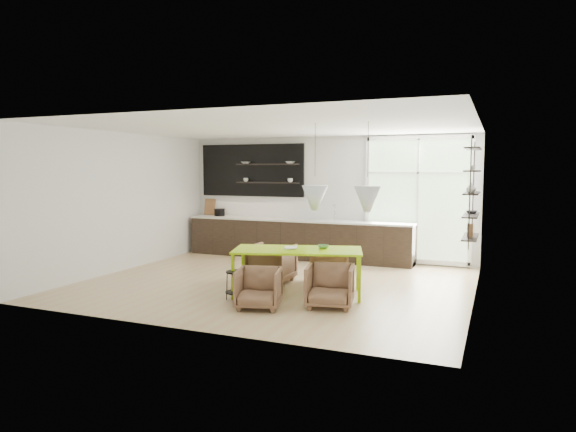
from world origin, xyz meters
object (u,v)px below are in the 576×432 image
object	(u,v)px
armchair_front_right	(330,286)
armchair_back_left	(271,263)
wire_stool	(237,282)
dining_table	(298,252)
armchair_back_right	(328,267)
armchair_front_left	(259,288)

from	to	relation	value
armchair_front_right	armchair_back_left	bearing A→B (deg)	130.18
armchair_back_left	wire_stool	bearing A→B (deg)	90.69
dining_table	wire_stool	bearing A→B (deg)	-154.09
wire_stool	armchair_back_left	bearing A→B (deg)	90.85
armchair_back_right	armchair_back_left	bearing A→B (deg)	-6.79
armchair_back_right	armchair_front_right	distance (m)	1.60
wire_stool	armchair_front_left	bearing A→B (deg)	-28.66
armchair_front_left	wire_stool	world-z (taller)	armchair_front_left
armchair_front_left	armchair_front_right	xyz separation A→B (m)	(0.99, 0.48, 0.02)
armchair_back_right	wire_stool	distance (m)	1.98
armchair_back_left	armchair_front_right	size ratio (longest dim) A/B	1.10
dining_table	wire_stool	size ratio (longest dim) A/B	4.87
dining_table	armchair_back_right	xyz separation A→B (m)	(0.23, 0.99, -0.42)
armchair_front_right	armchair_front_left	bearing A→B (deg)	-165.82
armchair_front_right	wire_stool	distance (m)	1.54
armchair_front_right	wire_stool	size ratio (longest dim) A/B	1.52
dining_table	wire_stool	world-z (taller)	dining_table
armchair_back_left	armchair_front_left	bearing A→B (deg)	107.96
dining_table	armchair_back_left	distance (m)	1.13
dining_table	armchair_front_left	distance (m)	1.12
armchair_back_left	armchair_front_right	world-z (taller)	armchair_back_left
dining_table	armchair_front_right	bearing A→B (deg)	-51.80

